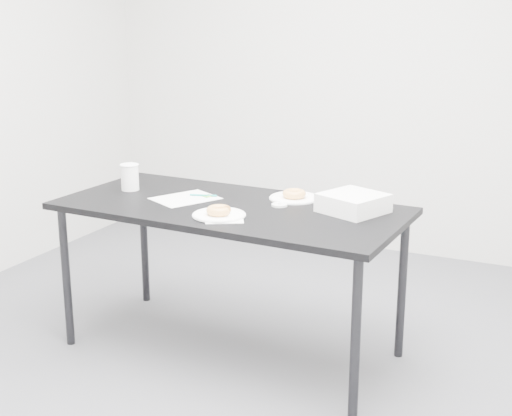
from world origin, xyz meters
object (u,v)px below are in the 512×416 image
at_px(plate_near, 219,215).
at_px(plate_far, 294,198).
at_px(donut_near, 219,210).
at_px(bakery_box, 353,203).
at_px(scorecard, 185,198).
at_px(pen, 203,195).
at_px(table, 230,217).
at_px(donut_far, 294,194).
at_px(coffee_cup, 130,177).

bearing_deg(plate_near, plate_far, 67.02).
relative_size(donut_near, bakery_box, 0.44).
xyz_separation_m(scorecard, plate_far, (0.51, 0.24, 0.00)).
bearing_deg(plate_far, donut_near, -112.98).
relative_size(donut_near, plate_far, 0.46).
height_order(plate_near, donut_near, donut_near).
distance_m(pen, plate_far, 0.47).
bearing_deg(table, bakery_box, 16.10).
bearing_deg(donut_near, table, 102.41).
xyz_separation_m(donut_far, bakery_box, (0.35, -0.11, 0.02)).
bearing_deg(pen, scorecard, -144.91).
xyz_separation_m(scorecard, plate_near, (0.31, -0.22, 0.01)).
bearing_deg(donut_far, table, -133.02).
distance_m(table, bakery_box, 0.62).
bearing_deg(coffee_cup, plate_far, 12.96).
bearing_deg(pen, plate_far, 4.24).
bearing_deg(plate_near, donut_far, 67.02).
height_order(plate_far, bakery_box, bakery_box).
height_order(plate_far, coffee_cup, coffee_cup).
height_order(pen, donut_far, donut_far).
bearing_deg(donut_near, bakery_box, 32.34).
distance_m(table, pen, 0.24).
xyz_separation_m(table, plate_far, (0.24, 0.26, 0.06)).
xyz_separation_m(scorecard, pen, (0.06, 0.08, 0.01)).
bearing_deg(donut_far, donut_near, -112.98).
xyz_separation_m(scorecard, bakery_box, (0.86, 0.13, 0.04)).
relative_size(pen, plate_far, 0.56).
bearing_deg(coffee_cup, plate_near, -20.64).
height_order(pen, plate_near, pen).
bearing_deg(pen, plate_near, -65.35).
xyz_separation_m(table, plate_near, (0.04, -0.20, 0.07)).
distance_m(table, donut_near, 0.23).
bearing_deg(pen, donut_far, 4.24).
relative_size(plate_far, bakery_box, 0.96).
xyz_separation_m(pen, bakery_box, (0.80, 0.05, 0.04)).
height_order(table, coffee_cup, coffee_cup).
xyz_separation_m(donut_near, coffee_cup, (-0.68, 0.26, 0.04)).
height_order(pen, bakery_box, bakery_box).
relative_size(donut_near, coffee_cup, 0.83).
distance_m(plate_near, donut_near, 0.02).
bearing_deg(scorecard, donut_far, 52.49).
height_order(scorecard, plate_near, plate_near).
xyz_separation_m(plate_far, bakery_box, (0.35, -0.11, 0.04)).
xyz_separation_m(plate_far, donut_far, (0.00, 0.00, 0.02)).
bearing_deg(donut_far, plate_near, -112.98).
relative_size(scorecard, coffee_cup, 2.17).
xyz_separation_m(scorecard, donut_near, (0.31, -0.22, 0.03)).
bearing_deg(donut_near, donut_far, 67.02).
bearing_deg(bakery_box, coffee_cup, -153.51).
distance_m(plate_near, plate_far, 0.50).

